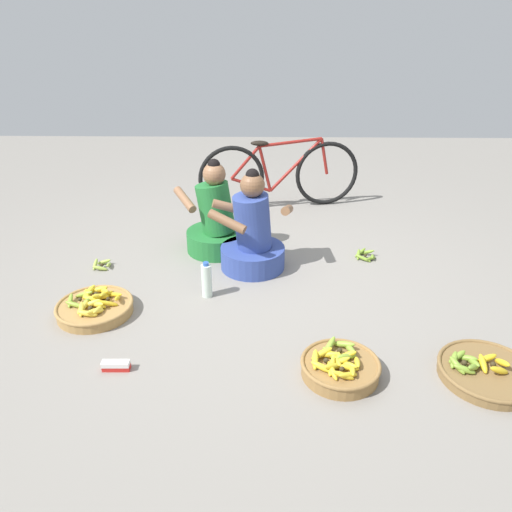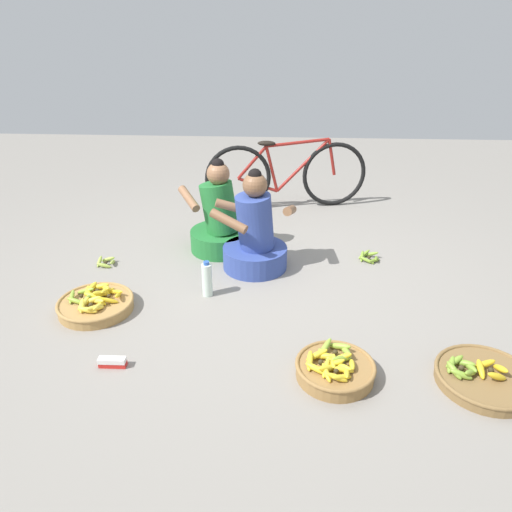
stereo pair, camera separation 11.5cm
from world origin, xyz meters
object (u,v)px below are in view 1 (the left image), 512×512
(vendor_woman_behind, at_px, (216,222))
(water_bottle, at_px, (207,280))
(banana_basket_near_bicycle, at_px, (340,366))
(banana_basket_front_right, at_px, (487,371))
(packet_carton_stack, at_px, (116,366))
(vendor_woman_front, at_px, (253,237))
(loose_bananas_back_center, at_px, (102,265))
(loose_bananas_near_vendor, at_px, (365,255))
(bicycle_leaning, at_px, (280,175))
(banana_basket_back_right, at_px, (95,307))

(vendor_woman_behind, bearing_deg, water_bottle, -89.93)
(water_bottle, bearing_deg, banana_basket_near_bicycle, -45.02)
(banana_basket_front_right, height_order, packet_carton_stack, banana_basket_front_right)
(vendor_woman_front, relative_size, banana_basket_front_right, 1.49)
(banana_basket_near_bicycle, height_order, loose_bananas_back_center, banana_basket_near_bicycle)
(vendor_woman_front, height_order, banana_basket_near_bicycle, vendor_woman_front)
(vendor_woman_behind, distance_m, banana_basket_near_bicycle, 1.86)
(banana_basket_near_bicycle, bearing_deg, loose_bananas_near_vendor, 74.26)
(vendor_woman_front, height_order, bicycle_leaning, vendor_woman_front)
(banana_basket_near_bicycle, bearing_deg, banana_basket_back_right, 159.20)
(bicycle_leaning, height_order, banana_basket_near_bicycle, bicycle_leaning)
(bicycle_leaning, height_order, water_bottle, bicycle_leaning)
(vendor_woman_front, bearing_deg, banana_basket_back_right, -146.64)
(loose_bananas_near_vendor, distance_m, water_bottle, 1.43)
(vendor_woman_front, relative_size, vendor_woman_behind, 1.02)
(vendor_woman_front, height_order, banana_basket_front_right, vendor_woman_front)
(vendor_woman_front, xyz_separation_m, banana_basket_back_right, (-1.07, -0.71, -0.22))
(banana_basket_front_right, bearing_deg, loose_bananas_near_vendor, 105.30)
(banana_basket_front_right, distance_m, water_bottle, 1.90)
(bicycle_leaning, distance_m, banana_basket_near_bicycle, 2.74)
(vendor_woman_behind, distance_m, bicycle_leaning, 1.22)
(loose_bananas_near_vendor, distance_m, packet_carton_stack, 2.27)
(loose_bananas_near_vendor, bearing_deg, water_bottle, -153.26)
(bicycle_leaning, relative_size, banana_basket_back_right, 3.19)
(vendor_woman_behind, xyz_separation_m, bicycle_leaning, (0.57, 1.07, 0.10))
(bicycle_leaning, height_order, banana_basket_back_right, bicycle_leaning)
(loose_bananas_back_center, height_order, packet_carton_stack, loose_bananas_back_center)
(bicycle_leaning, height_order, loose_bananas_near_vendor, bicycle_leaning)
(banana_basket_near_bicycle, bearing_deg, packet_carton_stack, 179.26)
(packet_carton_stack, bearing_deg, banana_basket_near_bicycle, -0.74)
(bicycle_leaning, relative_size, packet_carton_stack, 10.36)
(vendor_woman_front, relative_size, loose_bananas_back_center, 5.74)
(banana_basket_front_right, relative_size, loose_bananas_near_vendor, 2.82)
(water_bottle, distance_m, packet_carton_stack, 0.95)
(vendor_woman_behind, bearing_deg, loose_bananas_near_vendor, -6.15)
(vendor_woman_behind, bearing_deg, banana_basket_back_right, -126.15)
(vendor_woman_behind, height_order, loose_bananas_back_center, vendor_woman_behind)
(vendor_woman_front, bearing_deg, bicycle_leaning, 79.96)
(loose_bananas_near_vendor, relative_size, water_bottle, 0.71)
(vendor_woman_front, relative_size, banana_basket_back_right, 1.58)
(vendor_woman_behind, xyz_separation_m, loose_bananas_back_center, (-0.91, -0.35, -0.24))
(banana_basket_back_right, height_order, loose_bananas_back_center, banana_basket_back_right)
(banana_basket_back_right, bearing_deg, vendor_woman_front, 33.36)
(vendor_woman_front, height_order, banana_basket_back_right, vendor_woman_front)
(loose_bananas_back_center, bearing_deg, banana_basket_back_right, -76.71)
(banana_basket_front_right, distance_m, loose_bananas_back_center, 2.90)
(loose_bananas_back_center, distance_m, loose_bananas_near_vendor, 2.20)
(banana_basket_near_bicycle, bearing_deg, loose_bananas_back_center, 143.93)
(banana_basket_near_bicycle, bearing_deg, vendor_woman_front, 111.94)
(vendor_woman_behind, height_order, packet_carton_stack, vendor_woman_behind)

